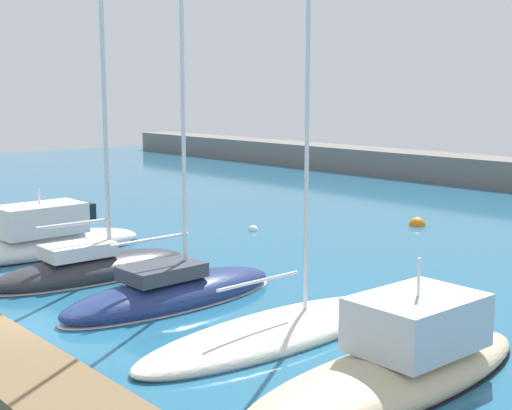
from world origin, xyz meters
The scene contains 8 objects.
ground_plane centered at (0.00, 0.00, 0.00)m, with size 120.00×120.00×0.00m, color #236084.
motorboat_white_nearest centered at (-9.23, 4.45, 0.56)m, with size 2.77×8.71×3.22m.
sailboat_charcoal_second centered at (-4.43, 3.92, 0.40)m, with size 2.69×7.86×12.50m.
sailboat_navy_third centered at (0.18, 4.37, 0.35)m, with size 2.89×8.30×13.32m.
sailboat_ivory_fourth centered at (4.94, 4.71, 0.20)m, with size 2.95×9.67×16.11m.
motorboat_sand_fifth centered at (9.26, 4.66, 0.48)m, with size 2.94×9.32×3.30m.
mooring_buoy_white centered at (-7.44, 14.40, 0.00)m, with size 0.52×0.52×0.52m, color white.
mooring_buoy_orange centered at (-2.91, 21.73, 0.00)m, with size 0.85×0.85×0.85m, color orange.
Camera 1 is at (19.35, -8.52, 6.89)m, focal length 50.47 mm.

